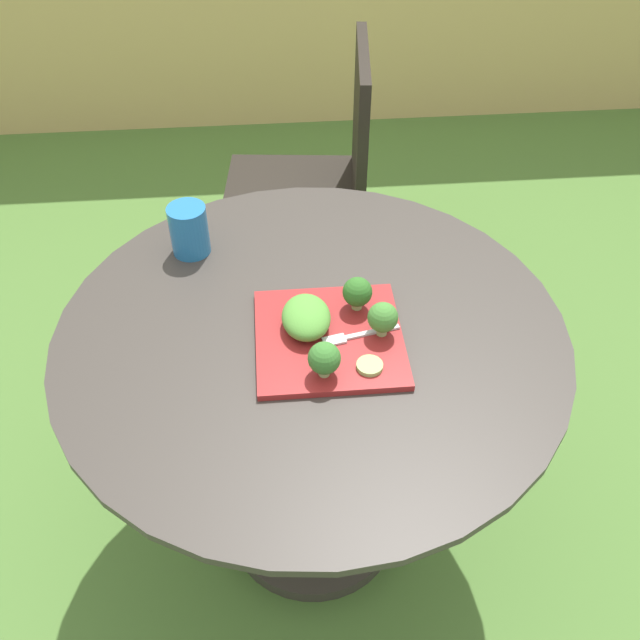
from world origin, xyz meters
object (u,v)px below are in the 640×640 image
(drinking_glass, at_px, (189,232))
(fork, at_px, (354,336))
(salad_plate, at_px, (329,338))
(patio_chair, at_px, (323,170))

(drinking_glass, xyz_separation_m, fork, (0.32, -0.31, -0.03))
(salad_plate, xyz_separation_m, fork, (0.05, -0.01, 0.01))
(drinking_glass, bearing_deg, fork, -44.21)
(patio_chair, xyz_separation_m, salad_plate, (-0.07, -0.93, 0.20))
(drinking_glass, bearing_deg, salad_plate, -47.92)
(salad_plate, height_order, fork, fork)
(patio_chair, xyz_separation_m, drinking_glass, (-0.35, -0.62, 0.24))
(salad_plate, bearing_deg, drinking_glass, 132.08)
(drinking_glass, bearing_deg, patio_chair, 60.79)
(patio_chair, relative_size, drinking_glass, 7.93)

